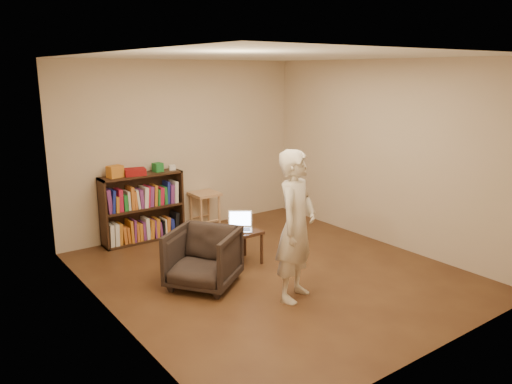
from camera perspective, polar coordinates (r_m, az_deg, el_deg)
floor at (r=6.28m, az=1.93°, el=-9.19°), size 4.50×4.50×0.00m
ceiling at (r=5.78m, az=2.14°, el=15.27°), size 4.50×4.50×0.00m
wall_back at (r=7.76m, az=-8.34°, el=5.11°), size 4.00×0.00×4.00m
wall_left at (r=4.94m, az=-16.52°, el=-0.24°), size 0.00×4.50×4.50m
wall_right at (r=7.28m, az=14.53°, el=4.26°), size 0.00×4.50×4.50m
bookshelf at (r=7.47m, az=-12.85°, el=-2.18°), size 1.20×0.30×1.00m
box_yellow at (r=7.17m, az=-15.81°, el=2.26°), size 0.23×0.18×0.16m
red_cloth at (r=7.26m, az=-13.67°, el=2.25°), size 0.33×0.27×0.10m
box_green at (r=7.45m, az=-11.16°, el=2.79°), size 0.14×0.14×0.13m
box_white at (r=7.54m, az=-9.57°, el=2.78°), size 0.11×0.11×0.07m
stool at (r=7.85m, az=-5.87°, el=-0.87°), size 0.41×0.41×0.59m
armchair at (r=5.82m, az=-6.06°, el=-7.51°), size 1.04×1.03×0.68m
side_table at (r=6.46m, az=-1.70°, el=-5.02°), size 0.43×0.43×0.44m
laptop at (r=6.45m, az=-1.83°, el=-3.83°), size 0.43×0.43×0.22m
person at (r=5.36m, az=4.60°, el=-3.89°), size 0.71×0.62×1.65m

